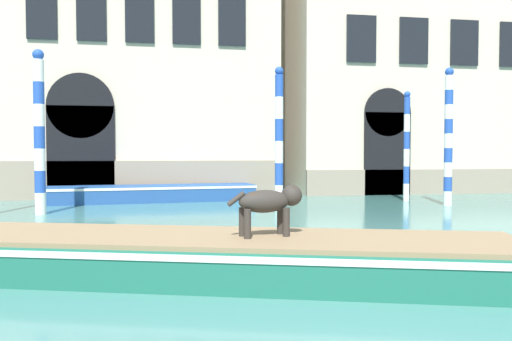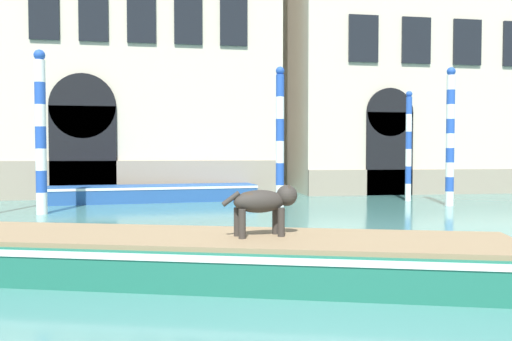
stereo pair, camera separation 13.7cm
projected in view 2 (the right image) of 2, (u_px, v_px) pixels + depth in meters
The scene contains 9 objects.
palazzo_left at pixel (147, 14), 20.65m from camera, with size 10.29×6.13×14.79m.
palazzo_right at pixel (407, 13), 22.38m from camera, with size 10.70×6.13×15.82m.
boat_foreground at pixel (194, 254), 6.69m from camera, with size 8.78×4.23×0.56m.
dog_on_deck at pixel (265, 202), 6.59m from camera, with size 1.04×0.41×0.69m.
boat_moored_near_palazzo at pixel (153, 193), 16.86m from camera, with size 7.12×2.13×0.54m.
mooring_pole_0 at pixel (409, 146), 16.95m from camera, with size 0.21×0.21×3.74m.
mooring_pole_1 at pixel (450, 136), 15.41m from camera, with size 0.26×0.26×4.28m.
mooring_pole_2 at pixel (280, 136), 15.10m from camera, with size 0.26×0.26×4.25m.
mooring_pole_4 at pixel (41, 132), 13.27m from camera, with size 0.29×0.29×4.38m.
Camera 2 is at (-0.75, -1.09, 1.67)m, focal length 35.00 mm.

